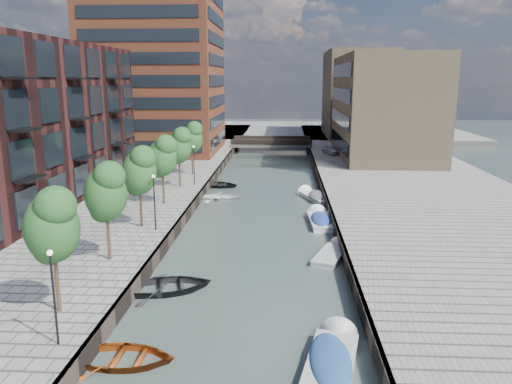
# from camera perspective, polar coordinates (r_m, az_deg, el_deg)

# --- Properties ---
(water) EXTENTS (300.00, 300.00, 0.00)m
(water) POSITION_cam_1_polar(r_m,az_deg,el_deg) (51.68, 0.88, -0.36)
(water) COLOR #38473F
(water) RESTS_ON ground
(quay_right) EXTENTS (20.00, 140.00, 1.00)m
(quay_right) POSITION_cam_1_polar(r_m,az_deg,el_deg) (53.38, 18.31, -0.04)
(quay_right) COLOR gray
(quay_right) RESTS_ON ground
(quay_wall_left) EXTENTS (0.25, 140.00, 1.00)m
(quay_wall_left) POSITION_cam_1_polar(r_m,az_deg,el_deg) (52.17, -5.83, 0.27)
(quay_wall_left) COLOR #332823
(quay_wall_left) RESTS_ON ground
(quay_wall_right) EXTENTS (0.25, 140.00, 1.00)m
(quay_wall_right) POSITION_cam_1_polar(r_m,az_deg,el_deg) (51.69, 7.65, 0.10)
(quay_wall_right) COLOR #332823
(quay_wall_right) RESTS_ON ground
(far_closure) EXTENTS (80.00, 40.00, 1.00)m
(far_closure) POSITION_cam_1_polar(r_m,az_deg,el_deg) (110.88, 2.19, 6.95)
(far_closure) COLOR gray
(far_closure) RESTS_ON ground
(apartment_block) EXTENTS (8.00, 38.00, 14.00)m
(apartment_block) POSITION_cam_1_polar(r_m,az_deg,el_deg) (46.09, -25.56, 6.88)
(apartment_block) COLOR black
(apartment_block) RESTS_ON quay_left
(tower) EXTENTS (18.00, 18.00, 30.00)m
(tower) POSITION_cam_1_polar(r_m,az_deg,el_deg) (77.78, -11.37, 15.68)
(tower) COLOR brown
(tower) RESTS_ON quay_left
(tan_block_near) EXTENTS (12.00, 25.00, 14.00)m
(tan_block_near) POSITION_cam_1_polar(r_m,az_deg,el_deg) (73.72, 14.35, 9.48)
(tan_block_near) COLOR #8D7556
(tan_block_near) RESTS_ON quay_right
(tan_block_far) EXTENTS (12.00, 20.00, 16.00)m
(tan_block_far) POSITION_cam_1_polar(r_m,az_deg,el_deg) (99.31, 11.53, 10.94)
(tan_block_far) COLOR #8D7556
(tan_block_far) RESTS_ON quay_right
(bridge) EXTENTS (13.00, 6.00, 1.30)m
(bridge) POSITION_cam_1_polar(r_m,az_deg,el_deg) (82.96, 1.81, 5.60)
(bridge) COLOR gray
(bridge) RESTS_ON ground
(tree_1) EXTENTS (2.50, 2.50, 5.95)m
(tree_1) POSITION_cam_1_polar(r_m,az_deg,el_deg) (24.62, -22.33, -3.36)
(tree_1) COLOR #382619
(tree_1) RESTS_ON quay_left
(tree_2) EXTENTS (2.50, 2.50, 5.95)m
(tree_2) POSITION_cam_1_polar(r_m,az_deg,el_deg) (30.88, -16.83, 0.19)
(tree_2) COLOR #382619
(tree_2) RESTS_ON quay_left
(tree_3) EXTENTS (2.50, 2.50, 5.95)m
(tree_3) POSITION_cam_1_polar(r_m,az_deg,el_deg) (37.40, -13.22, 2.53)
(tree_3) COLOR #382619
(tree_3) RESTS_ON quay_left
(tree_4) EXTENTS (2.50, 2.50, 5.95)m
(tree_4) POSITION_cam_1_polar(r_m,az_deg,el_deg) (44.06, -10.68, 4.16)
(tree_4) COLOR #382619
(tree_4) RESTS_ON quay_left
(tree_5) EXTENTS (2.50, 2.50, 5.95)m
(tree_5) POSITION_cam_1_polar(r_m,az_deg,el_deg) (50.82, -8.81, 5.35)
(tree_5) COLOR #382619
(tree_5) RESTS_ON quay_left
(tree_6) EXTENTS (2.50, 2.50, 5.95)m
(tree_6) POSITION_cam_1_polar(r_m,az_deg,el_deg) (57.63, -7.37, 6.26)
(tree_6) COLOR #382619
(tree_6) RESTS_ON quay_left
(lamp_0) EXTENTS (0.24, 0.24, 4.12)m
(lamp_0) POSITION_cam_1_polar(r_m,az_deg,el_deg) (22.09, -22.18, -10.09)
(lamp_0) COLOR black
(lamp_0) RESTS_ON quay_left
(lamp_1) EXTENTS (0.24, 0.24, 4.12)m
(lamp_1) POSITION_cam_1_polar(r_m,az_deg,el_deg) (36.46, -11.55, -0.53)
(lamp_1) COLOR black
(lamp_1) RESTS_ON quay_left
(lamp_2) EXTENTS (0.24, 0.24, 4.12)m
(lamp_2) POSITION_cam_1_polar(r_m,az_deg,el_deg) (51.79, -7.10, 3.54)
(lamp_2) COLOR black
(lamp_2) RESTS_ON quay_left
(sloop_1) EXTENTS (6.00, 5.02, 1.07)m
(sloop_1) POSITION_cam_1_polar(r_m,az_deg,el_deg) (29.30, -10.14, -11.06)
(sloop_1) COLOR black
(sloop_1) RESTS_ON ground
(sloop_2) EXTENTS (4.52, 3.24, 0.93)m
(sloop_2) POSITION_cam_1_polar(r_m,az_deg,el_deg) (23.05, -14.94, -18.33)
(sloop_2) COLOR #8B390F
(sloop_2) RESTS_ON ground
(sloop_3) EXTENTS (4.23, 3.03, 0.87)m
(sloop_3) POSITION_cam_1_polar(r_m,az_deg,el_deg) (50.01, -4.07, -0.83)
(sloop_3) COLOR white
(sloop_3) RESTS_ON ground
(sloop_4) EXTENTS (5.48, 4.45, 1.00)m
(sloop_4) POSITION_cam_1_polar(r_m,az_deg,el_deg) (55.91, -4.49, 0.61)
(sloop_4) COLOR black
(sloop_4) RESTS_ON ground
(motorboat_0) EXTENTS (3.00, 5.76, 1.83)m
(motorboat_0) POSITION_cam_1_polar(r_m,az_deg,el_deg) (22.35, 8.67, -18.41)
(motorboat_0) COLOR silver
(motorboat_0) RESTS_ON ground
(motorboat_2) EXTENTS (3.01, 4.77, 1.51)m
(motorboat_2) POSITION_cam_1_polar(r_m,az_deg,el_deg) (34.64, 8.77, -7.04)
(motorboat_2) COLOR silver
(motorboat_2) RESTS_ON ground
(motorboat_3) EXTENTS (2.19, 5.49, 1.80)m
(motorboat_3) POSITION_cam_1_polar(r_m,az_deg,el_deg) (42.14, 7.35, -3.20)
(motorboat_3) COLOR white
(motorboat_3) RESTS_ON ground
(motorboat_4) EXTENTS (3.72, 5.55, 1.75)m
(motorboat_4) POSITION_cam_1_polar(r_m,az_deg,el_deg) (50.37, 6.74, -0.54)
(motorboat_4) COLOR white
(motorboat_4) RESTS_ON ground
(car) EXTENTS (2.79, 4.04, 1.28)m
(car) POSITION_cam_1_polar(r_m,az_deg,el_deg) (73.87, 8.63, 4.77)
(car) COLOR silver
(car) RESTS_ON quay_right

